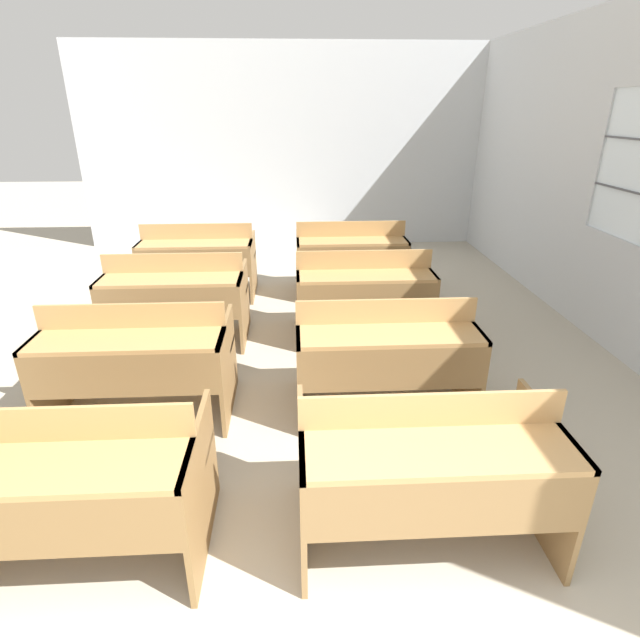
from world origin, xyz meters
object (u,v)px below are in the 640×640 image
(bench_front_left, at_px, (65,480))
(bench_second_left, at_px, (137,357))
(bench_second_right, at_px, (385,351))
(bench_third_right, at_px, (363,291))
(bench_third_left, at_px, (176,295))
(bench_back_right, at_px, (350,255))
(bench_back_left, at_px, (198,258))
(bench_front_right, at_px, (427,464))

(bench_front_left, bearing_deg, bench_second_left, 90.66)
(bench_front_left, xyz_separation_m, bench_second_right, (1.72, 1.23, 0.00))
(bench_front_left, height_order, bench_third_right, same)
(bench_third_left, xyz_separation_m, bench_back_right, (1.76, 1.25, 0.00))
(bench_third_left, distance_m, bench_back_left, 1.22)
(bench_front_left, height_order, bench_second_left, same)
(bench_third_left, bearing_deg, bench_second_left, -90.48)
(bench_front_left, relative_size, bench_second_left, 1.00)
(bench_third_left, bearing_deg, bench_back_left, 90.06)
(bench_second_right, distance_m, bench_back_right, 2.49)
(bench_back_left, relative_size, bench_back_right, 1.00)
(bench_front_left, distance_m, bench_back_right, 4.12)
(bench_second_left, height_order, bench_third_right, same)
(bench_back_right, bearing_deg, bench_front_right, -90.47)
(bench_second_right, relative_size, bench_third_right, 1.00)
(bench_front_left, height_order, bench_back_left, same)
(bench_third_right, bearing_deg, bench_second_right, -90.71)
(bench_second_right, bearing_deg, bench_third_right, 89.29)
(bench_third_right, xyz_separation_m, bench_back_right, (0.02, 1.24, 0.00))
(bench_second_right, xyz_separation_m, bench_third_right, (0.02, 1.25, 0.00))
(bench_second_right, relative_size, bench_third_left, 1.00)
(bench_third_right, bearing_deg, bench_third_left, -179.72)
(bench_second_left, relative_size, bench_back_right, 1.00)
(bench_second_left, xyz_separation_m, bench_back_right, (1.77, 2.48, 0.00))
(bench_second_left, bearing_deg, bench_front_left, -89.34)
(bench_front_right, relative_size, bench_third_right, 1.00)
(bench_front_left, bearing_deg, bench_back_left, 90.09)
(bench_front_left, height_order, bench_back_right, same)
(bench_second_left, xyz_separation_m, bench_third_right, (1.75, 1.24, 0.00))
(bench_back_right, bearing_deg, bench_back_left, -179.06)
(bench_second_left, relative_size, bench_third_left, 1.00)
(bench_second_left, distance_m, bench_third_left, 1.23)
(bench_third_left, bearing_deg, bench_second_right, -35.77)
(bench_third_right, relative_size, bench_back_right, 1.00)
(bench_front_right, bearing_deg, bench_third_left, 125.08)
(bench_front_left, relative_size, bench_back_right, 1.00)
(bench_front_left, xyz_separation_m, bench_back_right, (1.75, 3.73, 0.00))
(bench_front_right, distance_m, bench_second_left, 2.12)
(bench_third_left, relative_size, bench_third_right, 1.00)
(bench_third_left, xyz_separation_m, bench_third_right, (1.74, 0.01, 0.00))
(bench_second_left, bearing_deg, bench_third_left, 89.52)
(bench_second_left, height_order, bench_back_left, same)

